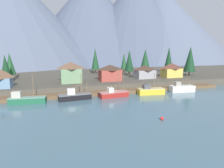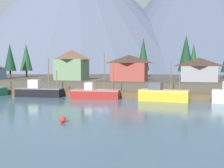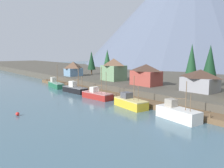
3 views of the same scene
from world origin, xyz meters
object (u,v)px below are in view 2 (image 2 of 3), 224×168
at_px(house_grey, 199,69).
at_px(conifer_near_right, 143,54).
at_px(house_red, 129,68).
at_px(conifer_mid_left, 186,53).
at_px(conifer_back_right, 26,57).
at_px(conifer_centre, 10,57).
at_px(channel_buoy, 63,119).
at_px(fishing_boat_yellow, 163,94).
at_px(house_green, 72,65).
at_px(fishing_boat_red, 95,93).
at_px(conifer_back_left, 194,57).
at_px(fishing_boat_black, 39,91).

xyz_separation_m(house_grey, conifer_near_right, (-15.51, 21.47, 4.32)).
bearing_deg(house_red, conifer_near_right, 90.70).
height_order(conifer_mid_left, conifer_back_right, conifer_mid_left).
distance_m(conifer_centre, channel_buoy, 55.29).
relative_size(fishing_boat_yellow, conifer_centre, 0.89).
xyz_separation_m(conifer_near_right, channel_buoy, (0.34, -58.81, -9.15)).
bearing_deg(conifer_mid_left, house_green, -156.97).
distance_m(house_green, house_grey, 29.49).
bearing_deg(conifer_centre, house_red, -9.73).
distance_m(fishing_boat_red, house_green, 18.99).
bearing_deg(conifer_back_right, conifer_centre, -88.74).
relative_size(fishing_boat_red, house_green, 1.22).
bearing_deg(conifer_centre, conifer_near_right, 26.11).
relative_size(house_grey, conifer_back_left, 0.79).
relative_size(conifer_near_right, conifer_back_left, 1.21).
bearing_deg(house_green, house_red, -0.32).
bearing_deg(house_grey, house_red, -172.76).
xyz_separation_m(fishing_boat_red, house_red, (3.36, 14.62, 4.57)).
height_order(fishing_boat_red, conifer_mid_left, conifer_mid_left).
bearing_deg(house_red, conifer_mid_left, 42.46).
distance_m(house_grey, conifer_back_left, 21.96).
relative_size(house_grey, conifer_back_right, 0.77).
height_order(fishing_boat_black, conifer_near_right, conifer_near_right).
distance_m(fishing_boat_black, conifer_centre, 30.12).
xyz_separation_m(house_red, conifer_back_right, (-35.78, 14.60, 3.04)).
relative_size(house_grey, conifer_centre, 0.82).
xyz_separation_m(fishing_boat_black, house_green, (0.55, 14.47, 5.15)).
relative_size(fishing_boat_black, fishing_boat_red, 1.03).
xyz_separation_m(fishing_boat_red, conifer_back_left, (18.05, 38.27, 7.42)).
distance_m(fishing_boat_black, fishing_boat_yellow, 23.60).
bearing_deg(channel_buoy, house_red, 90.09).
bearing_deg(house_green, conifer_mid_left, 23.03).
bearing_deg(house_red, conifer_back_left, 58.16).
bearing_deg(conifer_back_right, conifer_back_left, 10.18).
distance_m(fishing_boat_black, house_red, 21.09).
bearing_deg(channel_buoy, conifer_mid_left, 75.14).
bearing_deg(house_red, house_green, 179.68).
distance_m(fishing_boat_red, conifer_near_right, 39.09).
height_order(conifer_back_left, conifer_centre, conifer_back_left).
height_order(fishing_boat_black, conifer_back_right, conifer_back_right).
xyz_separation_m(fishing_boat_black, conifer_mid_left, (27.23, 25.82, 8.07)).
xyz_separation_m(fishing_boat_red, conifer_centre, (-32.23, 20.72, 7.34)).
bearing_deg(conifer_back_right, house_grey, -13.95).
height_order(house_grey, conifer_mid_left, conifer_mid_left).
height_order(house_red, conifer_centre, conifer_centre).
relative_size(house_green, conifer_near_right, 0.60).
bearing_deg(house_green, conifer_back_right, 146.06).
bearing_deg(channel_buoy, conifer_back_left, 76.08).
distance_m(conifer_back_right, conifer_centre, 8.51).
bearing_deg(house_grey, conifer_centre, 175.31).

